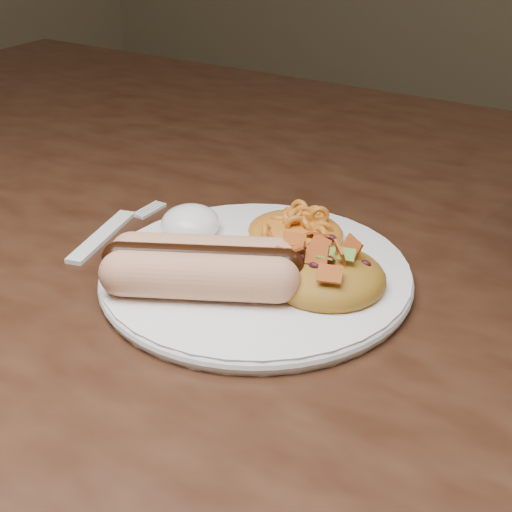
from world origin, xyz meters
The scene contains 7 objects.
table centered at (0.00, 0.00, 0.66)m, with size 1.60×0.90×0.75m.
plate centered at (0.01, -0.11, 0.76)m, with size 0.24×0.24×0.01m, color white.
hotdog centered at (0.00, -0.15, 0.78)m, with size 0.12×0.11×0.03m.
mac_and_cheese centered at (0.02, -0.05, 0.78)m, with size 0.08×0.07×0.03m, color orange.
sour_cream centered at (-0.06, -0.09, 0.78)m, with size 0.05×0.05×0.03m, color white.
taco_salad centered at (0.07, -0.10, 0.78)m, with size 0.09×0.09×0.04m.
fork centered at (-0.14, -0.12, 0.75)m, with size 0.02×0.14×0.00m, color white.
Camera 1 is at (0.27, -0.52, 1.03)m, focal length 50.00 mm.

